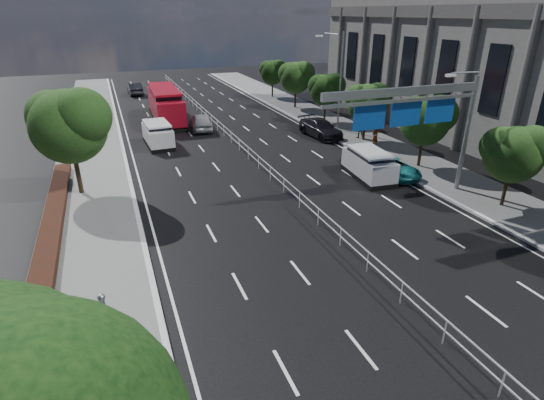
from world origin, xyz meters
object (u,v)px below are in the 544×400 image
overhead_gantry (419,108)px  white_minivan (158,134)px  parked_car_dark (320,128)px  near_car_dark (135,89)px  silver_minivan (369,165)px  pedestrian_a (375,137)px  toilet_sign (90,344)px  parked_car_teal (393,167)px  near_car_silver (201,122)px  red_bus (165,104)px  pedestrian_b (359,128)px

overhead_gantry → white_minivan: bearing=126.7°
parked_car_dark → near_car_dark: bearing=110.3°
overhead_gantry → near_car_dark: (-12.57, 43.30, -4.80)m
silver_minivan → pedestrian_a: 7.24m
toilet_sign → parked_car_teal: 23.76m
near_car_silver → pedestrian_a: pedestrian_a is taller
red_bus → pedestrian_a: size_ratio=6.59×
pedestrian_a → silver_minivan: bearing=40.0°
toilet_sign → parked_car_dark: toilet_sign is taller
silver_minivan → toilet_sign: bearing=-135.7°
red_bus → pedestrian_b: size_ratio=6.59×
silver_minivan → pedestrian_a: (4.37, 5.78, 0.04)m
white_minivan → near_car_silver: bearing=38.1°
parked_car_teal → near_car_dark: bearing=106.2°
parked_car_teal → parked_car_dark: bearing=86.5°
overhead_gantry → near_car_silver: overhead_gantry is taller
parked_car_teal → silver_minivan: bearing=167.7°
pedestrian_a → parked_car_dark: bearing=-75.7°
near_car_silver → pedestrian_b: (12.57, -8.47, 0.21)m
overhead_gantry → near_car_dark: bearing=106.2°
parked_car_teal → parked_car_dark: 11.03m
white_minivan → parked_car_dark: white_minivan is taller
overhead_gantry → white_minivan: overhead_gantry is taller
pedestrian_a → pedestrian_b: size_ratio=1.00×
toilet_sign → pedestrian_b: size_ratio=2.50×
near_car_dark → pedestrian_b: (16.98, -30.68, 0.20)m
white_minivan → pedestrian_b: (17.17, -4.48, 0.02)m
toilet_sign → silver_minivan: size_ratio=0.89×
overhead_gantry → pedestrian_a: (4.13, 9.73, -4.60)m
pedestrian_b → toilet_sign: bearing=62.5°
pedestrian_a → pedestrian_b: (0.28, 2.90, -0.00)m
white_minivan → parked_car_teal: (14.33, -13.43, -0.35)m
pedestrian_a → pedestrian_b: bearing=-108.4°
parked_car_dark → pedestrian_a: 5.60m
overhead_gantry → silver_minivan: size_ratio=2.09×
red_bus → silver_minivan: bearing=-63.2°
near_car_silver → parked_car_dark: near_car_silver is taller
white_minivan → near_car_silver: 6.10m
white_minivan → near_car_dark: size_ratio=0.97×
near_car_silver → pedestrian_b: size_ratio=2.70×
near_car_dark → silver_minivan: size_ratio=1.00×
toilet_sign → red_bus: size_ratio=0.38×
white_minivan → near_car_silver: (4.60, 4.00, -0.19)m
red_bus → parked_car_teal: (12.30, -22.56, -1.14)m
near_car_dark → pedestrian_b: pedestrian_b is taller
toilet_sign → silver_minivan: 22.46m
toilet_sign → red_bus: (6.95, 36.28, -1.17)m
toilet_sign → overhead_gantry: (17.69, 10.05, 2.66)m
overhead_gantry → red_bus: size_ratio=0.89×
parked_car_teal → white_minivan: bearing=133.4°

